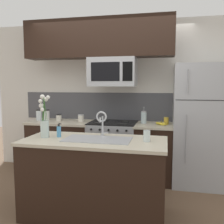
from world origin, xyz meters
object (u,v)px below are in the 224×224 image
microwave (113,72)px  french_press (144,117)px  storage_jar_tall (39,115)px  sink_faucet (102,120)px  stove_range (113,150)px  flower_vase (44,123)px  storage_jar_squat (81,118)px  refrigerator (202,125)px  storage_jar_short (59,118)px  drinking_glass (147,136)px  dish_soap_bottle (59,131)px  banana_bunch (161,124)px  storage_jar_medium (47,115)px  coffee_tin (166,121)px

microwave → french_press: bearing=9.3°
storage_jar_tall → sink_faucet: bearing=-37.0°
stove_range → flower_vase: bearing=-114.3°
storage_jar_squat → refrigerator: bearing=0.3°
microwave → sink_faucet: microwave is taller
storage_jar_tall → storage_jar_short: storage_jar_tall is taller
flower_vase → drinking_glass: bearing=1.1°
storage_jar_tall → drinking_glass: bearing=-32.2°
microwave → dish_soap_bottle: 1.46m
refrigerator → storage_jar_squat: refrigerator is taller
flower_vase → french_press: bearing=51.1°
banana_bunch → refrigerator: bearing=7.4°
storage_jar_medium → dish_soap_bottle: bearing=-57.5°
refrigerator → storage_jar_short: refrigerator is taller
stove_range → refrigerator: refrigerator is taller
microwave → dish_soap_bottle: (-0.40, -1.18, -0.75)m
stove_range → sink_faucet: (0.09, -1.06, 0.65)m
storage_jar_tall → banana_bunch: storage_jar_tall is taller
refrigerator → storage_jar_medium: bearing=179.7°
storage_jar_short → storage_jar_tall: bearing=-178.1°
coffee_tin → sink_faucet: (-0.76, -1.11, 0.14)m
banana_bunch → coffee_tin: size_ratio=1.73×
microwave → french_press: microwave is taller
refrigerator → banana_bunch: bearing=-172.6°
banana_bunch → dish_soap_bottle: size_ratio=1.15×
coffee_tin → storage_jar_tall: bearing=-178.9°
storage_jar_squat → sink_faucet: 1.25m
stove_range → coffee_tin: coffee_tin is taller
storage_jar_tall → french_press: bearing=1.6°
stove_range → flower_vase: size_ratio=1.84×
storage_jar_squat → flower_vase: 1.27m
storage_jar_tall → drinking_glass: storage_jar_tall is taller
storage_jar_squat → coffee_tin: 1.40m
storage_jar_short → banana_bunch: (1.73, -0.08, -0.03)m
refrigerator → flower_vase: 2.33m
drinking_glass → microwave: bearing=118.0°
banana_bunch → drinking_glass: (-0.13, -1.17, 0.04)m
storage_jar_tall → sink_faucet: size_ratio=0.62×
storage_jar_squat → banana_bunch: bearing=-3.0°
storage_jar_squat → drinking_glass: size_ratio=0.96×
stove_range → french_press: french_press is taller
refrigerator → storage_jar_tall: 2.71m
microwave → flower_vase: size_ratio=1.47×
french_press → coffee_tin: french_press is taller
storage_jar_tall → storage_jar_squat: size_ratio=1.58×
coffee_tin → flower_vase: 1.92m
sink_faucet → storage_jar_squat: bearing=121.0°
storage_jar_squat → drinking_glass: bearing=-46.0°
microwave → drinking_glass: 1.56m
storage_jar_tall → sink_faucet: sink_faucet is taller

